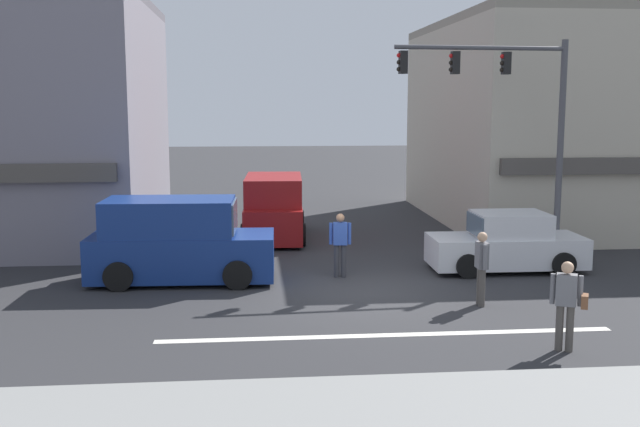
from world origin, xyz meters
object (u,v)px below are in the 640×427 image
(utility_pole_far_right, at_px, (563,116))
(sedan_waiting_far, at_px, (507,244))
(pedestrian_mid_crossing, at_px, (482,264))
(utility_pole_near_left, at_px, (84,110))
(pedestrian_far_side, at_px, (340,241))
(pedestrian_foreground_with_bag, at_px, (567,301))
(van_approaching_near, at_px, (178,242))
(van_crossing_center, at_px, (274,209))
(traffic_light_mast, at_px, (517,110))

(utility_pole_far_right, height_order, sedan_waiting_far, utility_pole_far_right)
(pedestrian_mid_crossing, bearing_deg, utility_pole_near_left, 146.99)
(utility_pole_far_right, height_order, pedestrian_far_side, utility_pole_far_right)
(pedestrian_foreground_with_bag, xyz_separation_m, pedestrian_far_side, (-3.40, 6.19, -0.00))
(utility_pole_near_left, xyz_separation_m, sedan_waiting_far, (11.61, -2.98, -3.57))
(van_approaching_near, bearing_deg, pedestrian_foreground_with_bag, -39.10)
(sedan_waiting_far, bearing_deg, utility_pole_far_right, 53.47)
(utility_pole_far_right, bearing_deg, pedestrian_mid_crossing, -122.82)
(van_crossing_center, relative_size, pedestrian_far_side, 2.81)
(traffic_light_mast, distance_m, van_crossing_center, 8.60)
(traffic_light_mast, height_order, pedestrian_mid_crossing, traffic_light_mast)
(van_crossing_center, bearing_deg, van_approaching_near, -114.11)
(pedestrian_mid_crossing, height_order, pedestrian_far_side, same)
(utility_pole_far_right, distance_m, sedan_waiting_far, 6.52)
(traffic_light_mast, height_order, pedestrian_far_side, traffic_light_mast)
(pedestrian_mid_crossing, bearing_deg, pedestrian_far_side, 132.76)
(van_crossing_center, xyz_separation_m, pedestrian_far_side, (1.52, -5.72, -0.06))
(utility_pole_near_left, height_order, pedestrian_far_side, utility_pole_near_left)
(sedan_waiting_far, distance_m, pedestrian_far_side, 4.59)
(van_approaching_near, bearing_deg, sedan_waiting_far, 3.13)
(sedan_waiting_far, bearing_deg, pedestrian_far_side, -175.09)
(utility_pole_near_left, relative_size, sedan_waiting_far, 2.01)
(traffic_light_mast, bearing_deg, utility_pole_near_left, 169.95)
(sedan_waiting_far, bearing_deg, pedestrian_mid_crossing, -117.43)
(utility_pole_near_left, relative_size, pedestrian_mid_crossing, 4.95)
(traffic_light_mast, bearing_deg, pedestrian_mid_crossing, -117.72)
(utility_pole_far_right, xyz_separation_m, van_crossing_center, (-9.42, 0.83, -3.06))
(van_approaching_near, bearing_deg, utility_pole_near_left, 130.26)
(van_crossing_center, bearing_deg, pedestrian_foreground_with_bag, -67.55)
(utility_pole_far_right, relative_size, sedan_waiting_far, 1.90)
(utility_pole_far_right, xyz_separation_m, pedestrian_far_side, (-7.90, -4.88, -3.11))
(utility_pole_far_right, height_order, traffic_light_mast, utility_pole_far_right)
(pedestrian_mid_crossing, distance_m, pedestrian_far_side, 4.12)
(utility_pole_near_left, distance_m, van_crossing_center, 6.83)
(utility_pole_near_left, bearing_deg, utility_pole_far_right, 5.79)
(traffic_light_mast, relative_size, sedan_waiting_far, 1.51)
(pedestrian_foreground_with_bag, height_order, pedestrian_far_side, same)
(van_crossing_center, relative_size, pedestrian_mid_crossing, 2.81)
(utility_pole_far_right, relative_size, pedestrian_mid_crossing, 4.69)
(van_approaching_near, bearing_deg, pedestrian_far_side, 1.15)
(sedan_waiting_far, height_order, pedestrian_mid_crossing, pedestrian_mid_crossing)
(van_crossing_center, xyz_separation_m, sedan_waiting_far, (6.10, -5.32, -0.29))
(utility_pole_near_left, relative_size, utility_pole_far_right, 1.06)
(van_approaching_near, bearing_deg, van_crossing_center, 65.89)
(van_crossing_center, distance_m, pedestrian_mid_crossing, 9.75)
(pedestrian_foreground_with_bag, height_order, pedestrian_mid_crossing, same)
(utility_pole_far_right, height_order, van_approaching_near, utility_pole_far_right)
(utility_pole_near_left, height_order, pedestrian_mid_crossing, utility_pole_near_left)
(sedan_waiting_far, distance_m, van_approaching_near, 8.71)
(pedestrian_far_side, bearing_deg, utility_pole_far_right, 31.73)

